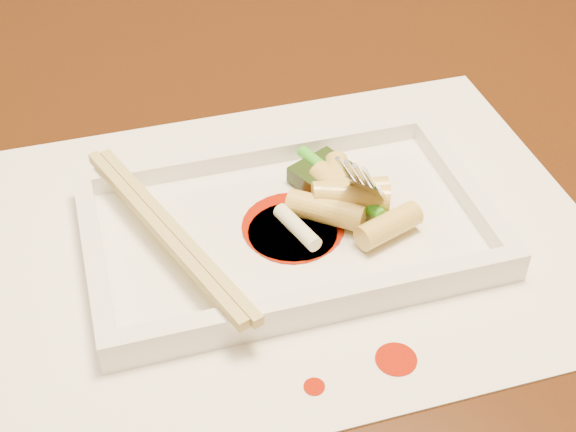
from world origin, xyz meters
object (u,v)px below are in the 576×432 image
object	(u,v)px
table	(127,234)
placemat	(288,237)
fork	(387,100)
plate_base	(288,232)
chopstick_a	(160,231)

from	to	relation	value
table	placemat	world-z (taller)	placemat
placemat	fork	bearing A→B (deg)	14.42
plate_base	chopstick_a	size ratio (longest dim) A/B	1.38
table	plate_base	bearing A→B (deg)	-55.97
fork	table	bearing A→B (deg)	142.64
chopstick_a	plate_base	bearing A→B (deg)	0.00
table	plate_base	xyz separation A→B (m)	(0.10, -0.15, 0.11)
table	placemat	xyz separation A→B (m)	(0.10, -0.15, 0.10)
table	chopstick_a	xyz separation A→B (m)	(0.02, -0.15, 0.13)
placemat	plate_base	xyz separation A→B (m)	(0.00, 0.00, 0.00)
placemat	table	bearing A→B (deg)	124.03
placemat	fork	size ratio (longest dim) A/B	2.86
table	fork	world-z (taller)	fork
table	placemat	size ratio (longest dim) A/B	3.50
fork	chopstick_a	bearing A→B (deg)	-173.25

